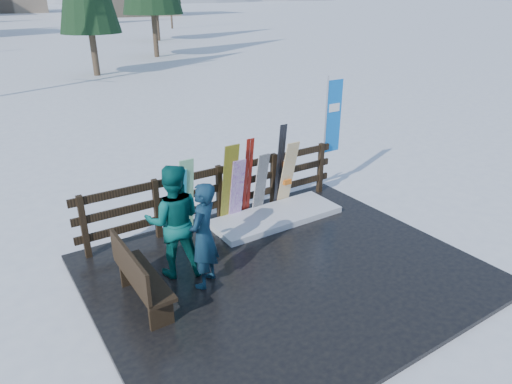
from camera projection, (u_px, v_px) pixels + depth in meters
ground at (285, 274)px, 7.55m from camera, size 700.00×700.00×0.00m
deck at (285, 272)px, 7.54m from camera, size 6.00×5.00×0.08m
fence at (219, 189)px, 8.95m from camera, size 5.60×0.10×1.15m
snow_patch at (276, 216)px, 9.20m from camera, size 2.66×1.00×0.12m
bench at (138, 275)px, 6.47m from camera, size 0.41×1.50×0.97m
snowboard_0 at (178, 204)px, 8.29m from camera, size 0.30×0.24×1.35m
snowboard_1 at (186, 197)px, 8.33m from camera, size 0.28×0.24×1.53m
snowboard_2 at (229, 184)px, 8.77m from camera, size 0.31×0.32×1.65m
snowboard_3 at (237, 190)px, 8.92m from camera, size 0.28×0.27×1.31m
snowboard_4 at (261, 184)px, 9.19m from camera, size 0.25×0.29×1.33m
snowboard_5 at (288, 174)px, 9.50m from camera, size 0.30×0.37×1.46m
ski_pair_a at (248, 178)px, 9.05m from camera, size 0.17×0.25×1.67m
ski_pair_b at (280, 166)px, 9.41m from camera, size 0.17×0.22×1.82m
rental_flag at (331, 121)px, 10.05m from camera, size 0.45×0.04×2.60m
person_front at (203, 236)px, 6.84m from camera, size 0.74×0.70×1.69m
person_back at (174, 221)px, 7.10m from camera, size 1.11×1.00×1.86m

